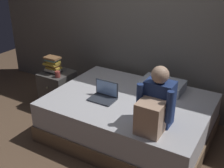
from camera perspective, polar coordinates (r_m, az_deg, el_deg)
ground_plane at (r=3.66m, az=-1.70°, el=-11.63°), size 8.00×8.00×0.00m
wall_back at (r=4.08m, az=7.28°, el=13.07°), size 5.60×0.10×2.70m
bed at (r=3.64m, az=3.47°, el=-6.78°), size 2.00×1.50×0.54m
nightstand at (r=4.38m, az=-10.98°, el=-1.13°), size 0.44×0.46×0.57m
person_sitting at (r=2.87m, az=8.93°, el=-4.31°), size 0.39×0.44×0.66m
laptop at (r=3.47m, az=-1.63°, el=-2.22°), size 0.32×0.23×0.22m
pillow at (r=3.76m, az=10.23°, el=-0.23°), size 0.56×0.36×0.13m
book_stack at (r=4.23m, az=-11.98°, el=3.88°), size 0.24×0.18×0.25m
mug at (r=4.09m, az=-11.06°, el=1.97°), size 0.08×0.08×0.09m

